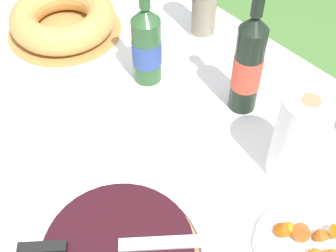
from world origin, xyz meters
The scene contains 8 objects.
garden_table centered at (0.00, 0.00, 0.62)m, with size 1.45×1.21×0.68m.
tablecloth centered at (0.00, 0.00, 0.67)m, with size 1.46×1.22×0.10m.
serving_knife centered at (0.33, -0.17, 0.75)m, with size 0.25×0.31×0.01m.
bundt_cake centered at (-0.36, 0.17, 0.73)m, with size 0.34×0.34×0.09m.
cider_bottle_green centered at (-0.04, 0.23, 0.79)m, with size 0.08×0.08×0.30m.
juice_bottle_red centered at (0.20, 0.34, 0.82)m, with size 0.07×0.07×0.35m.
snack_plate_left centered at (0.57, 0.15, 0.69)m, with size 0.22×0.22×0.05m.
paper_towel_roll centered at (0.42, 0.28, 0.79)m, with size 0.11×0.11×0.22m.
Camera 1 is at (0.73, -0.35, 1.53)m, focal length 50.00 mm.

